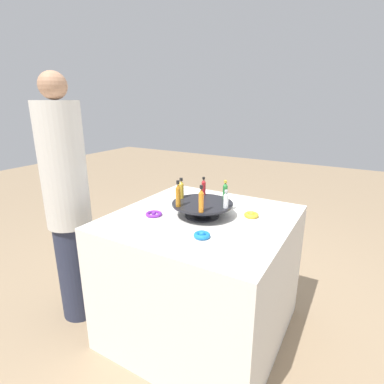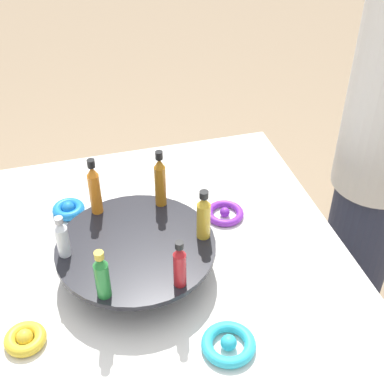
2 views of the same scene
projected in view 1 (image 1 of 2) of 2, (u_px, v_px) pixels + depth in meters
ground_plane at (201, 327)px, 2.01m from camera, size 12.00×12.00×0.00m
party_table at (202, 275)px, 1.90m from camera, size 1.01×1.01×0.80m
display_stand at (202, 207)px, 1.76m from camera, size 0.36×0.36×0.09m
bottle_red at (204, 187)px, 1.89m from camera, size 0.03×0.03×0.12m
bottle_gold at (181, 189)px, 1.82m from camera, size 0.03×0.03×0.13m
bottle_amber at (178, 195)px, 1.67m from camera, size 0.03×0.03×0.15m
bottle_orange at (201, 200)px, 1.59m from camera, size 0.03×0.03×0.15m
bottle_clear at (226, 200)px, 1.66m from camera, size 0.03×0.03×0.10m
bottle_green at (225, 191)px, 1.80m from camera, size 0.03×0.03×0.12m
ribbon_bow_purple at (154, 214)px, 1.79m from camera, size 0.10×0.10×0.03m
ribbon_bow_blue at (202, 235)px, 1.50m from camera, size 0.08×0.08×0.03m
ribbon_bow_gold at (251, 215)px, 1.76m from camera, size 0.09×0.09×0.03m
ribbon_bow_teal at (203, 199)px, 2.05m from camera, size 0.11×0.11×0.03m
person_figure at (68, 204)px, 1.92m from camera, size 0.28×0.28×1.62m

